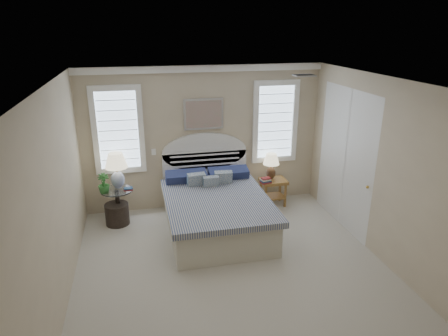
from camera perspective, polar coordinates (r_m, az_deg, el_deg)
floor at (r=5.90m, az=1.67°, el=-15.06°), size 4.50×5.00×0.01m
ceiling at (r=4.89m, az=1.99°, el=11.89°), size 4.50×5.00×0.01m
wall_back at (r=7.56m, az=-2.90°, el=4.27°), size 4.50×0.02×2.70m
wall_left at (r=5.20m, az=-23.03°, el=-4.74°), size 0.02×5.00×2.70m
wall_right at (r=6.17m, az=22.50°, el=-0.89°), size 0.02×5.00×2.70m
crown_molding at (r=7.29m, az=-3.03°, el=14.01°), size 4.50×0.08×0.12m
hvac_vent at (r=6.04m, az=11.38°, el=12.85°), size 0.30×0.20×0.02m
switch_plate at (r=7.51m, az=-10.02°, el=2.28°), size 0.08×0.01×0.12m
window_left at (r=7.39m, az=-14.89°, el=5.25°), size 0.90×0.06×1.60m
window_right at (r=7.83m, az=7.29°, el=6.57°), size 0.90×0.06×1.60m
painting at (r=7.41m, az=-2.91°, el=7.69°), size 0.74×0.04×0.58m
closet_door at (r=7.16m, az=16.88°, el=1.26°), size 0.02×1.80×2.40m
bed at (r=6.94m, az=-1.27°, el=-5.70°), size 1.72×2.28×1.47m
side_table_left at (r=7.38m, az=-14.92°, el=-4.79°), size 0.56×0.56×0.63m
nightstand_right at (r=7.87m, az=7.03°, el=-2.65°), size 0.50×0.40×0.53m
floor_pot at (r=7.41m, az=-15.01°, el=-6.36°), size 0.55×0.55×0.38m
lamp_left at (r=7.27m, az=-15.11°, el=0.22°), size 0.43×0.43×0.64m
lamp_right at (r=7.77m, az=6.75°, el=0.67°), size 0.40×0.40×0.51m
potted_plant at (r=7.15m, az=-16.82°, el=-2.14°), size 0.24×0.24×0.35m
books_left at (r=7.22m, az=-13.51°, el=-2.92°), size 0.17×0.13×0.04m
books_right at (r=7.63m, az=5.99°, el=-1.79°), size 0.21×0.17×0.11m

